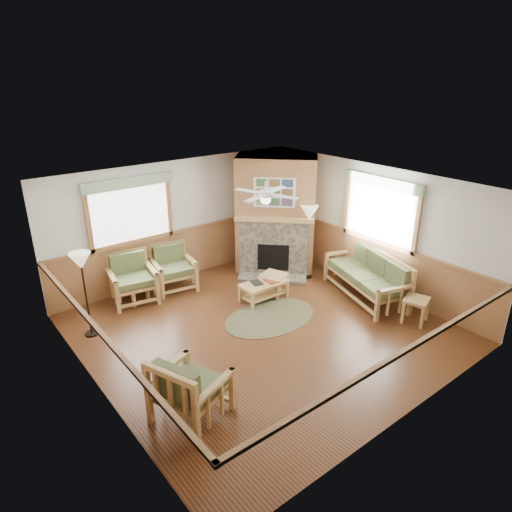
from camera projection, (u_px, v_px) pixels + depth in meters
floor at (262, 330)px, 8.49m from camera, size 6.00×6.00×0.01m
ceiling at (263, 187)px, 7.45m from camera, size 6.00×6.00×0.01m
wall_back at (178, 221)px, 10.15m from camera, size 6.00×0.02×2.70m
wall_front at (411, 336)px, 5.80m from camera, size 6.00×0.02×2.70m
wall_left at (93, 317)px, 6.25m from camera, size 0.02×6.00×2.70m
wall_right at (372, 228)px, 9.69m from camera, size 0.02×6.00×2.70m
wainscot at (263, 303)px, 8.28m from camera, size 6.00×6.00×1.10m
fireplace at (276, 214)px, 10.63m from camera, size 3.11×3.11×2.70m
window_back at (126, 176)px, 9.04m from camera, size 1.90×0.16×1.50m
window_right at (385, 175)px, 9.07m from camera, size 0.16×1.90×1.50m
ceiling_fan at (266, 184)px, 7.86m from camera, size 1.59×1.59×0.36m
sofa at (366, 276)px, 9.55m from camera, size 2.22×1.42×0.95m
armchair_back_left at (132, 279)px, 9.36m from camera, size 1.02×1.02×0.99m
armchair_back_right at (173, 268)px, 9.91m from camera, size 0.98×0.98×0.95m
armchair_left at (191, 387)px, 6.20m from camera, size 1.13×1.13×0.99m
coffee_table at (264, 291)px, 9.51m from camera, size 1.00×0.51×0.40m
end_table_chairs at (133, 289)px, 9.43m from camera, size 0.64×0.63×0.55m
end_table_sofa at (415, 310)px, 8.65m from camera, size 0.56×0.54×0.50m
footstool at (273, 284)px, 9.78m from camera, size 0.64×0.64×0.43m
braided_rug at (270, 317)px, 8.89m from camera, size 2.24×2.24×0.01m
floor_lamp_left at (86, 295)px, 8.03m from camera, size 0.41×0.41×1.61m
floor_lamp_right at (308, 242)px, 10.31m from camera, size 0.50×0.50×1.72m
book_red at (271, 280)px, 9.47m from camera, size 0.25×0.32×0.03m
book_dark at (256, 282)px, 9.39m from camera, size 0.25×0.31×0.03m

